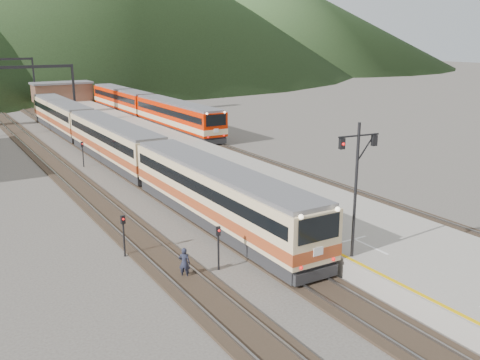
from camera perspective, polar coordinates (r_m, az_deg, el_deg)
ground at (r=22.15m, az=17.57°, el=-16.16°), size 400.00×400.00×0.00m
track_main at (r=55.28m, az=-14.90°, el=2.91°), size 2.60×200.00×0.23m
track_far at (r=54.16m, az=-19.97°, el=2.26°), size 2.60×200.00×0.23m
track_second at (r=59.40m, az=-4.21°, el=4.20°), size 2.60×200.00×0.23m
platform at (r=55.13m, az=-8.75°, el=3.67°), size 8.00×100.00×1.00m
gantry_near at (r=68.38m, az=-21.18°, el=9.34°), size 9.55×0.25×8.00m
gantry_far at (r=93.03m, az=-24.02°, el=10.32°), size 9.55×0.25×8.00m
station_shed at (r=92.77m, az=-18.44°, el=8.95°), size 9.40×4.40×3.10m
hill_c at (r=255.11m, az=-1.79°, el=18.15°), size 160.00×160.00×50.00m
main_train at (r=49.93m, az=-13.30°, el=3.97°), size 2.84×58.30×3.47m
second_train at (r=73.44m, az=-9.90°, el=7.61°), size 2.85×38.87×3.48m
signal_mast at (r=25.25m, az=12.31°, el=0.39°), size 2.19×0.40×6.49m
short_signal_a at (r=26.40m, az=-2.32°, el=-6.64°), size 0.26×0.23×2.27m
short_signal_b at (r=49.21m, az=-16.44°, el=3.01°), size 0.23×0.17×2.27m
short_signal_c at (r=28.59m, az=-12.32°, el=-5.26°), size 0.24×0.18×2.27m
worker at (r=25.96m, az=-5.95°, el=-8.78°), size 0.66×0.64×1.53m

